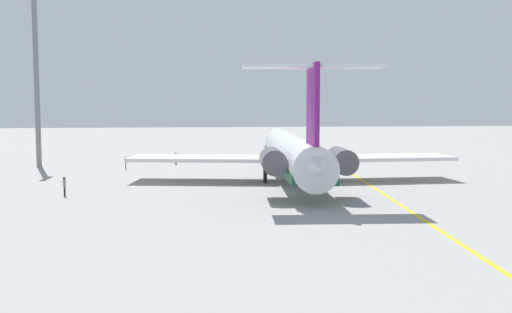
% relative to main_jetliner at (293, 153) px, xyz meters
% --- Properties ---
extents(ground, '(295.58, 295.58, 0.00)m').
position_rel_main_jetliner_xyz_m(ground, '(3.48, -13.27, -3.23)').
color(ground, gray).
extents(main_jetliner, '(40.62, 36.03, 11.83)m').
position_rel_main_jetliner_xyz_m(main_jetliner, '(0.00, 0.00, 0.00)').
color(main_jetliner, silver).
rests_on(main_jetliner, ground).
extents(ground_crew_near_nose, '(0.28, 0.45, 1.77)m').
position_rel_main_jetliner_xyz_m(ground_crew_near_nose, '(20.77, 13.07, -2.10)').
color(ground_crew_near_nose, black).
rests_on(ground_crew_near_nose, ground).
extents(ground_crew_near_tail, '(0.39, 0.31, 1.83)m').
position_rel_main_jetliner_xyz_m(ground_crew_near_tail, '(-7.06, 22.61, -2.07)').
color(ground_crew_near_tail, black).
rests_on(ground_crew_near_tail, ground).
extents(ground_crew_starboard, '(0.41, 0.26, 1.65)m').
position_rel_main_jetliner_xyz_m(ground_crew_starboard, '(15.58, 19.43, -2.18)').
color(ground_crew_starboard, black).
rests_on(ground_crew_starboard, ground).
extents(safety_cone_nose, '(0.40, 0.40, 0.55)m').
position_rel_main_jetliner_xyz_m(safety_cone_nose, '(22.24, -14.84, -2.95)').
color(safety_cone_nose, '#EA590F').
rests_on(safety_cone_nose, ground).
extents(taxiway_centreline, '(75.24, 7.08, 0.01)m').
position_rel_main_jetliner_xyz_m(taxiway_centreline, '(1.14, -8.01, -3.22)').
color(taxiway_centreline, gold).
rests_on(taxiway_centreline, ground).
extents(light_mast, '(4.00, 0.70, 27.34)m').
position_rel_main_jetliner_xyz_m(light_mast, '(20.25, 31.47, 11.67)').
color(light_mast, slate).
rests_on(light_mast, ground).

